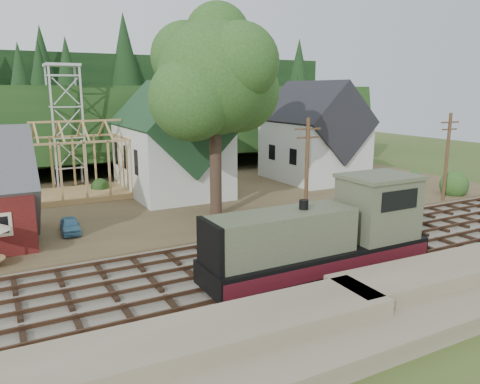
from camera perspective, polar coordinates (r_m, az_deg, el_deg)
name	(u,v)px	position (r m, az deg, el deg)	size (l,w,h in m)	color
ground	(260,266)	(27.27, 2.40, -8.98)	(140.00, 140.00, 0.00)	#384C1E
embankment	(363,331)	(21.09, 14.74, -16.11)	(64.00, 5.00, 1.60)	#7F7259
railroad_bed	(260,265)	(27.24, 2.40, -8.82)	(64.00, 11.00, 0.16)	#726B5B
village_flat	(158,200)	(43.01, -9.92, -0.97)	(64.00, 26.00, 0.30)	brown
hillside	(101,165)	(65.88, -16.60, 3.17)	(70.00, 28.00, 8.00)	#1E3F19
ridge	(80,152)	(81.47, -18.96, 4.68)	(80.00, 20.00, 12.00)	black
church	(171,142)	(44.38, -8.40, 6.09)	(8.40, 15.17, 13.00)	silver
farmhouse	(314,138)	(51.51, 8.95, 6.57)	(8.40, 10.80, 10.60)	silver
timber_frame	(79,165)	(44.87, -19.00, 3.15)	(8.20, 6.20, 6.99)	tan
lattice_tower	(63,89)	(50.31, -20.73, 11.70)	(3.20, 3.20, 12.12)	silver
big_tree	(216,86)	(35.33, -2.91, 12.82)	(10.90, 8.40, 14.70)	#38281E
telegraph_pole_near	(307,170)	(34.10, 8.14, 2.65)	(2.20, 0.28, 8.00)	#4C331E
telegraph_pole_far	(447,156)	(44.59, 23.91, 3.98)	(2.20, 0.28, 8.00)	#4C331E
locomotive	(327,237)	(25.48, 10.53, -5.36)	(12.91, 3.23, 5.14)	black
car_blue	(70,225)	(34.18, -20.00, -3.82)	(1.26, 3.14, 1.07)	#5B9CC3
car_red	(352,169)	(55.69, 13.54, 2.74)	(2.18, 4.72, 1.31)	#BD330F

